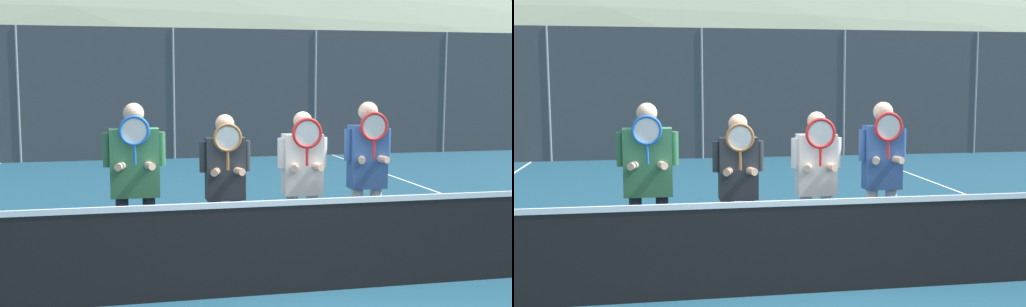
# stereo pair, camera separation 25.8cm
# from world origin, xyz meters

# --- Properties ---
(ground_plane) EXTENTS (120.00, 120.00, 0.00)m
(ground_plane) POSITION_xyz_m (0.00, 0.00, 0.00)
(ground_plane) COLOR navy
(hill_distant) EXTENTS (143.87, 79.93, 27.98)m
(hill_distant) POSITION_xyz_m (0.00, 62.90, 0.00)
(hill_distant) COLOR slate
(hill_distant) RESTS_ON ground_plane
(clubhouse_building) EXTENTS (25.87, 5.50, 3.44)m
(clubhouse_building) POSITION_xyz_m (0.52, 17.94, 1.74)
(clubhouse_building) COLOR #9EA3A8
(clubhouse_building) RESTS_ON ground_plane
(fence_back) EXTENTS (23.32, 0.06, 3.43)m
(fence_back) POSITION_xyz_m (0.00, 11.09, 1.71)
(fence_back) COLOR gray
(fence_back) RESTS_ON ground_plane
(tennis_net) EXTENTS (11.72, 0.09, 1.03)m
(tennis_net) POSITION_xyz_m (0.00, 0.00, 0.48)
(tennis_net) COLOR gray
(tennis_net) RESTS_ON ground_plane
(court_line_right_sideline) EXTENTS (0.05, 16.00, 0.01)m
(court_line_right_sideline) POSITION_xyz_m (4.36, 3.00, 0.00)
(court_line_right_sideline) COLOR white
(court_line_right_sideline) RESTS_ON ground_plane
(player_leftmost) EXTENTS (0.63, 0.34, 1.85)m
(player_leftmost) POSITION_xyz_m (-1.24, 0.70, 1.10)
(player_leftmost) COLOR #232838
(player_leftmost) RESTS_ON ground_plane
(player_center_left) EXTENTS (0.54, 0.34, 1.72)m
(player_center_left) POSITION_xyz_m (-0.31, 0.69, 1.01)
(player_center_left) COLOR #56565B
(player_center_left) RESTS_ON ground_plane
(player_center_right) EXTENTS (0.56, 0.34, 1.74)m
(player_center_right) POSITION_xyz_m (0.55, 0.75, 1.03)
(player_center_right) COLOR white
(player_center_right) RESTS_ON ground_plane
(player_rightmost) EXTENTS (0.54, 0.34, 1.84)m
(player_rightmost) POSITION_xyz_m (1.30, 0.74, 1.09)
(player_rightmost) COLOR white
(player_rightmost) RESTS_ON ground_plane
(car_left_of_center) EXTENTS (4.03, 2.04, 1.84)m
(car_left_of_center) POSITION_xyz_m (-2.30, 13.32, 0.93)
(car_left_of_center) COLOR maroon
(car_left_of_center) RESTS_ON ground_plane
(car_center) EXTENTS (4.06, 1.94, 1.90)m
(car_center) POSITION_xyz_m (2.18, 13.33, 0.96)
(car_center) COLOR #B2B7BC
(car_center) RESTS_ON ground_plane
(car_right_of_center) EXTENTS (4.17, 2.07, 1.84)m
(car_right_of_center) POSITION_xyz_m (6.74, 13.44, 0.93)
(car_right_of_center) COLOR navy
(car_right_of_center) RESTS_ON ground_plane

